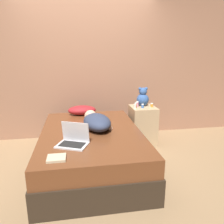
{
  "coord_description": "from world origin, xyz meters",
  "views": [
    {
      "loc": [
        -0.18,
        -2.79,
        1.56
      ],
      "look_at": [
        0.33,
        0.25,
        0.72
      ],
      "focal_mm": 35.0,
      "sensor_mm": 36.0,
      "label": 1
    }
  ],
  "objects_px": {
    "bottle_pink": "(137,104)",
    "bottle_orange": "(152,105)",
    "bottle_white": "(135,106)",
    "pillow": "(82,110)",
    "person_lying": "(96,121)",
    "book": "(56,158)",
    "teddy_bear": "(143,98)",
    "bottle_amber": "(136,105)",
    "laptop": "(73,140)",
    "bottle_blue": "(143,106)"
  },
  "relations": [
    {
      "from": "bottle_pink",
      "to": "bottle_orange",
      "type": "bearing_deg",
      "value": -10.17
    },
    {
      "from": "bottle_white",
      "to": "bottle_pink",
      "type": "height_order",
      "value": "bottle_pink"
    },
    {
      "from": "pillow",
      "to": "person_lying",
      "type": "bearing_deg",
      "value": -76.76
    },
    {
      "from": "pillow",
      "to": "book",
      "type": "xyz_separation_m",
      "value": [
        -0.31,
        -1.57,
        -0.07
      ]
    },
    {
      "from": "teddy_bear",
      "to": "bottle_white",
      "type": "xyz_separation_m",
      "value": [
        -0.19,
        -0.19,
        -0.1
      ]
    },
    {
      "from": "bottle_amber",
      "to": "bottle_pink",
      "type": "height_order",
      "value": "bottle_pink"
    },
    {
      "from": "teddy_bear",
      "to": "bottle_pink",
      "type": "xyz_separation_m",
      "value": [
        -0.12,
        -0.08,
        -0.09
      ]
    },
    {
      "from": "bottle_white",
      "to": "laptop",
      "type": "bearing_deg",
      "value": -135.02
    },
    {
      "from": "laptop",
      "to": "bottle_white",
      "type": "relative_size",
      "value": 5.04
    },
    {
      "from": "pillow",
      "to": "bottle_white",
      "type": "bearing_deg",
      "value": -15.82
    },
    {
      "from": "bottle_orange",
      "to": "bottle_blue",
      "type": "bearing_deg",
      "value": -165.94
    },
    {
      "from": "pillow",
      "to": "bottle_white",
      "type": "xyz_separation_m",
      "value": [
        0.85,
        -0.24,
        0.09
      ]
    },
    {
      "from": "bottle_white",
      "to": "book",
      "type": "xyz_separation_m",
      "value": [
        -1.16,
        -1.33,
        -0.16
      ]
    },
    {
      "from": "laptop",
      "to": "book",
      "type": "height_order",
      "value": "laptop"
    },
    {
      "from": "teddy_bear",
      "to": "bottle_pink",
      "type": "height_order",
      "value": "teddy_bear"
    },
    {
      "from": "person_lying",
      "to": "laptop",
      "type": "bearing_deg",
      "value": -131.83
    },
    {
      "from": "person_lying",
      "to": "bottle_orange",
      "type": "xyz_separation_m",
      "value": [
        1.0,
        0.56,
        0.06
      ]
    },
    {
      "from": "laptop",
      "to": "book",
      "type": "xyz_separation_m",
      "value": [
        -0.17,
        -0.34,
        -0.04
      ]
    },
    {
      "from": "person_lying",
      "to": "bottle_pink",
      "type": "height_order",
      "value": "bottle_pink"
    },
    {
      "from": "teddy_bear",
      "to": "person_lying",
      "type": "bearing_deg",
      "value": -142.09
    },
    {
      "from": "laptop",
      "to": "bottle_pink",
      "type": "height_order",
      "value": "laptop"
    },
    {
      "from": "person_lying",
      "to": "bottle_blue",
      "type": "height_order",
      "value": "person_lying"
    },
    {
      "from": "bottle_white",
      "to": "bottle_blue",
      "type": "xyz_separation_m",
      "value": [
        0.14,
        0.03,
        -0.01
      ]
    },
    {
      "from": "person_lying",
      "to": "bottle_pink",
      "type": "relative_size",
      "value": 7.72
    },
    {
      "from": "bottle_orange",
      "to": "book",
      "type": "bearing_deg",
      "value": -136.57
    },
    {
      "from": "bottle_white",
      "to": "bottle_orange",
      "type": "relative_size",
      "value": 1.21
    },
    {
      "from": "bottle_white",
      "to": "bottle_orange",
      "type": "distance_m",
      "value": 0.32
    },
    {
      "from": "bottle_white",
      "to": "pillow",
      "type": "bearing_deg",
      "value": 164.18
    },
    {
      "from": "person_lying",
      "to": "bottle_pink",
      "type": "bearing_deg",
      "value": 28.33
    },
    {
      "from": "person_lying",
      "to": "bottle_white",
      "type": "distance_m",
      "value": 0.84
    },
    {
      "from": "person_lying",
      "to": "laptop",
      "type": "xyz_separation_m",
      "value": [
        -0.31,
        -0.51,
        -0.05
      ]
    },
    {
      "from": "person_lying",
      "to": "bottle_blue",
      "type": "xyz_separation_m",
      "value": [
        0.82,
        0.51,
        0.06
      ]
    },
    {
      "from": "laptop",
      "to": "bottle_pink",
      "type": "bearing_deg",
      "value": 70.04
    },
    {
      "from": "bottle_orange",
      "to": "bottle_blue",
      "type": "height_order",
      "value": "bottle_blue"
    },
    {
      "from": "person_lying",
      "to": "bottle_white",
      "type": "height_order",
      "value": "same"
    },
    {
      "from": "person_lying",
      "to": "teddy_bear",
      "type": "height_order",
      "value": "teddy_bear"
    },
    {
      "from": "person_lying",
      "to": "book",
      "type": "relative_size",
      "value": 4.1
    },
    {
      "from": "bottle_amber",
      "to": "laptop",
      "type": "bearing_deg",
      "value": -134.12
    },
    {
      "from": "pillow",
      "to": "bottle_amber",
      "type": "height_order",
      "value": "bottle_amber"
    },
    {
      "from": "pillow",
      "to": "laptop",
      "type": "bearing_deg",
      "value": -96.5
    },
    {
      "from": "person_lying",
      "to": "laptop",
      "type": "height_order",
      "value": "laptop"
    },
    {
      "from": "pillow",
      "to": "laptop",
      "type": "relative_size",
      "value": 1.15
    },
    {
      "from": "pillow",
      "to": "book",
      "type": "distance_m",
      "value": 1.6
    },
    {
      "from": "person_lying",
      "to": "book",
      "type": "height_order",
      "value": "person_lying"
    },
    {
      "from": "person_lying",
      "to": "pillow",
      "type": "bearing_deg",
      "value": 93.05
    },
    {
      "from": "person_lying",
      "to": "bottle_orange",
      "type": "bearing_deg",
      "value": 18.95
    },
    {
      "from": "bottle_orange",
      "to": "book",
      "type": "height_order",
      "value": "bottle_orange"
    },
    {
      "from": "laptop",
      "to": "book",
      "type": "relative_size",
      "value": 2.2
    },
    {
      "from": "pillow",
      "to": "bottle_pink",
      "type": "xyz_separation_m",
      "value": [
        0.92,
        -0.13,
        0.1
      ]
    },
    {
      "from": "bottle_orange",
      "to": "teddy_bear",
      "type": "bearing_deg",
      "value": 135.46
    }
  ]
}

